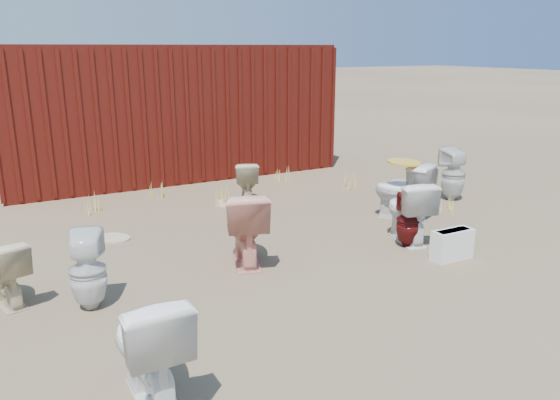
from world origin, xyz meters
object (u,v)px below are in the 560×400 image
toilet_back_beige_left (4,272)px  toilet_back_beige_right (247,181)px  toilet_back_yellowlid (402,192)px  toilet_front_maroon (409,221)px  toilet_front_a (149,345)px  shipping_container (167,110)px  toilet_front_pink (245,227)px  loose_tank (452,245)px  toilet_back_e (453,174)px  toilet_front_c (408,211)px  toilet_back_a (88,270)px  toilet_front_e (409,189)px

toilet_back_beige_left → toilet_back_beige_right: (3.52, 2.18, 0.00)m
toilet_back_beige_left → toilet_back_yellowlid: toilet_back_yellowlid is taller
toilet_back_beige_left → toilet_front_maroon: bearing=157.0°
toilet_front_maroon → toilet_front_a: bearing=54.2°
shipping_container → toilet_front_pink: size_ratio=7.03×
toilet_front_pink → toilet_back_beige_right: size_ratio=1.32×
loose_tank → toilet_back_e: bearing=45.3°
toilet_front_a → toilet_back_beige_right: bearing=-122.8°
shipping_container → toilet_front_c: size_ratio=7.55×
toilet_back_a → toilet_back_beige_right: toilet_back_a is taller
toilet_back_a → loose_tank: toilet_back_a is taller
toilet_back_beige_right → loose_tank: 3.50m
toilet_back_a → toilet_front_a: bearing=109.5°
shipping_container → toilet_front_e: 5.02m
toilet_front_c → toilet_back_beige_left: size_ratio=1.23×
toilet_front_maroon → toilet_front_e: size_ratio=0.85×
toilet_front_e → toilet_back_a: toilet_front_e is taller
toilet_front_c → toilet_back_beige_left: 4.54m
toilet_front_e → toilet_front_a: bearing=37.5°
toilet_front_pink → toilet_front_e: 2.92m
toilet_back_yellowlid → loose_tank: toilet_back_yellowlid is taller
toilet_back_e → shipping_container: bearing=-44.4°
toilet_front_pink → toilet_back_e: bearing=-149.7°
shipping_container → toilet_front_maroon: shipping_container is taller
toilet_back_beige_right → toilet_back_yellowlid: toilet_back_yellowlid is taller
toilet_front_pink → toilet_front_e: size_ratio=1.10×
toilet_front_c → toilet_back_yellowlid: 0.90m
toilet_front_pink → toilet_back_a: (-1.75, -0.33, -0.05)m
toilet_front_c → toilet_front_maroon: toilet_front_c is taller
toilet_front_e → loose_tank: 1.76m
toilet_back_a → toilet_back_beige_right: bearing=-122.3°
toilet_back_e → loose_tank: size_ratio=1.67×
shipping_container → toilet_back_a: bearing=-114.3°
toilet_back_yellowlid → toilet_front_a: bearing=2.9°
loose_tank → toilet_front_a: bearing=-165.8°
toilet_front_e → toilet_back_e: toilet_back_e is taller
toilet_front_c → toilet_front_e: 1.17m
toilet_front_pink → toilet_front_maroon: 2.02m
toilet_front_c → loose_tank: bearing=109.4°
toilet_back_beige_left → toilet_back_e: bearing=171.1°
toilet_front_maroon → toilet_back_yellowlid: 1.10m
toilet_front_pink → toilet_back_beige_left: 2.44m
toilet_front_e → toilet_back_beige_right: (-1.78, 1.74, -0.07)m
toilet_back_a → toilet_front_e: bearing=-154.2°
toilet_front_a → toilet_front_maroon: 3.88m
toilet_front_a → toilet_front_c: size_ratio=1.03×
toilet_front_e → loose_tank: bearing=73.8°
toilet_front_a → toilet_front_c: bearing=-156.6°
toilet_front_maroon → toilet_back_beige_right: bearing=-40.6°
toilet_back_beige_left → toilet_back_a: bearing=130.9°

